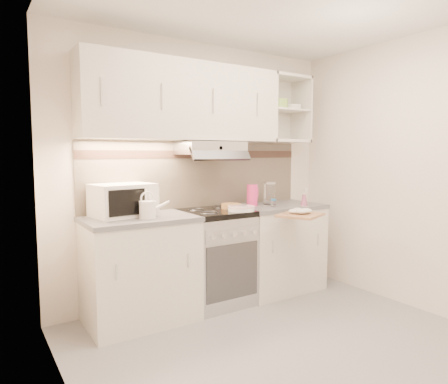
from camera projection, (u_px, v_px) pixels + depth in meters
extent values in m
plane|color=gray|center=(294.00, 350.00, 2.91)|extent=(3.00, 3.00, 0.00)
cube|color=white|center=(200.00, 172.00, 3.97)|extent=(3.00, 0.04, 2.50)
cube|color=white|center=(74.00, 189.00, 1.99)|extent=(0.04, 2.80, 2.50)
cube|color=white|center=(420.00, 173.00, 3.60)|extent=(0.04, 2.80, 2.50)
cube|color=#C6B299|center=(200.00, 175.00, 3.96)|extent=(2.40, 0.02, 0.64)
cube|color=#3A271F|center=(200.00, 154.00, 3.94)|extent=(2.40, 0.01, 0.08)
cube|color=silver|center=(184.00, 102.00, 3.63)|extent=(1.90, 0.34, 0.70)
cube|color=silver|center=(284.00, 109.00, 4.27)|extent=(0.50, 0.34, 0.70)
cylinder|color=#8FC54C|center=(279.00, 104.00, 4.23)|extent=(0.19, 0.19, 0.10)
cylinder|color=white|center=(293.00, 107.00, 4.34)|extent=(0.18, 0.18, 0.06)
cube|color=#B7B7BC|center=(210.00, 148.00, 3.78)|extent=(0.60, 0.40, 0.12)
cube|color=silver|center=(140.00, 271.00, 3.39)|extent=(0.90, 0.60, 0.86)
cube|color=slate|center=(139.00, 219.00, 3.35)|extent=(0.92, 0.62, 0.04)
cube|color=silver|center=(276.00, 249.00, 4.20)|extent=(0.90, 0.60, 0.86)
cube|color=slate|center=(277.00, 206.00, 4.15)|extent=(0.92, 0.62, 0.04)
cube|color=#B7B7BC|center=(215.00, 259.00, 3.79)|extent=(0.60, 0.58, 0.85)
cube|color=black|center=(215.00, 213.00, 3.75)|extent=(0.60, 0.60, 0.05)
cube|color=white|center=(123.00, 200.00, 3.37)|extent=(0.53, 0.43, 0.27)
cube|color=black|center=(130.00, 202.00, 3.22)|extent=(0.32, 0.06, 0.21)
cylinder|color=white|center=(147.00, 210.00, 3.25)|extent=(0.13, 0.13, 0.14)
cone|color=white|center=(160.00, 207.00, 3.29)|extent=(0.19, 0.05, 0.11)
torus|color=white|center=(147.00, 199.00, 3.24)|extent=(0.12, 0.03, 0.12)
cylinder|color=white|center=(241.00, 210.00, 3.69)|extent=(0.25, 0.25, 0.01)
cylinder|color=white|center=(241.00, 208.00, 3.69)|extent=(0.25, 0.25, 0.01)
cylinder|color=white|center=(241.00, 207.00, 3.69)|extent=(0.25, 0.25, 0.01)
cube|color=silver|center=(241.00, 206.00, 3.69)|extent=(0.16, 0.04, 0.01)
cylinder|color=olive|center=(231.00, 206.00, 3.84)|extent=(0.19, 0.19, 0.05)
cylinder|color=#E22F76|center=(252.00, 195.00, 4.05)|extent=(0.11, 0.11, 0.22)
cube|color=#E22F76|center=(257.00, 192.00, 4.06)|extent=(0.02, 0.03, 0.09)
cylinder|color=white|center=(269.00, 194.00, 4.16)|extent=(0.12, 0.12, 0.21)
cylinder|color=#B7B7BC|center=(270.00, 183.00, 4.15)|extent=(0.12, 0.12, 0.02)
cylinder|color=silver|center=(273.00, 204.00, 3.96)|extent=(0.05, 0.05, 0.06)
cylinder|color=#246EB4|center=(274.00, 200.00, 3.96)|extent=(0.05, 0.05, 0.02)
cone|color=pink|center=(304.00, 200.00, 4.06)|extent=(0.07, 0.07, 0.12)
cube|color=#AC7759|center=(300.00, 215.00, 3.63)|extent=(0.49, 0.47, 0.02)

